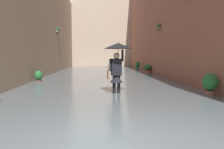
# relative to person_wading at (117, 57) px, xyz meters

# --- Properties ---
(ground_plane) EXTENTS (68.92, 68.92, 0.00)m
(ground_plane) POSITION_rel_person_wading_xyz_m (0.38, -8.73, -1.54)
(ground_plane) COLOR gray
(flood_water) EXTENTS (8.83, 33.57, 0.17)m
(flood_water) POSITION_rel_person_wading_xyz_m (0.38, -8.73, -1.46)
(flood_water) COLOR #515B60
(flood_water) RESTS_ON ground_plane
(building_facade_right) EXTENTS (2.04, 31.57, 8.55)m
(building_facade_right) POSITION_rel_person_wading_xyz_m (5.29, -8.72, 2.73)
(building_facade_right) COLOR gray
(building_facade_right) RESTS_ON ground_plane
(building_facade_far) EXTENTS (11.63, 1.80, 9.64)m
(building_facade_far) POSITION_rel_person_wading_xyz_m (0.38, -23.41, 3.28)
(building_facade_far) COLOR tan
(building_facade_far) RESTS_ON ground_plane
(person_wading) EXTENTS (1.09, 1.09, 2.15)m
(person_wading) POSITION_rel_person_wading_xyz_m (0.00, 0.00, 0.00)
(person_wading) COLOR black
(person_wading) RESTS_ON ground_plane
(potted_plant_far_left) EXTENTS (0.55, 0.55, 0.97)m
(potted_plant_far_left) POSITION_rel_person_wading_xyz_m (-3.30, 0.65, -0.98)
(potted_plant_far_left) COLOR brown
(potted_plant_far_left) RESTS_ON ground_plane
(potted_plant_mid_right) EXTENTS (0.42, 0.42, 0.79)m
(potted_plant_mid_right) POSITION_rel_person_wading_xyz_m (3.99, -3.91, -1.11)
(potted_plant_mid_right) COLOR brown
(potted_plant_mid_right) RESTS_ON ground_plane
(potted_plant_near_left) EXTENTS (0.43, 0.43, 1.00)m
(potted_plant_near_left) POSITION_rel_person_wading_xyz_m (-3.09, -13.62, -1.02)
(potted_plant_near_left) COLOR #66605B
(potted_plant_near_left) RESTS_ON ground_plane
(potted_plant_mid_left) EXTENTS (0.65, 0.65, 0.85)m
(potted_plant_mid_left) POSITION_rel_person_wading_xyz_m (-3.37, -10.13, -1.03)
(potted_plant_mid_left) COLOR #9E563D
(potted_plant_mid_left) RESTS_ON ground_plane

